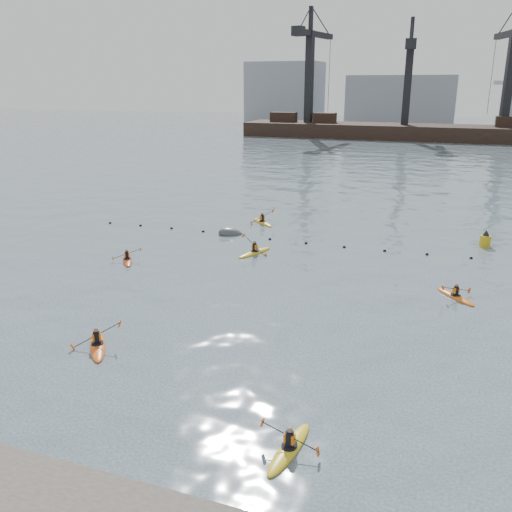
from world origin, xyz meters
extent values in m
plane|color=#35454E|center=(0.00, 0.00, 0.00)|extent=(400.00, 400.00, 0.00)
sphere|color=black|center=(-17.00, 22.50, 0.03)|extent=(0.24, 0.24, 0.24)
sphere|color=black|center=(-14.00, 22.66, 0.03)|extent=(0.24, 0.24, 0.24)
sphere|color=black|center=(-11.00, 22.75, 0.03)|extent=(0.24, 0.24, 0.24)
sphere|color=black|center=(-8.00, 22.72, 0.03)|extent=(0.24, 0.24, 0.24)
sphere|color=black|center=(-5.00, 22.58, 0.03)|extent=(0.24, 0.24, 0.24)
sphere|color=black|center=(-2.00, 22.41, 0.03)|extent=(0.24, 0.24, 0.24)
sphere|color=black|center=(1.00, 22.28, 0.03)|extent=(0.24, 0.24, 0.24)
sphere|color=black|center=(4.00, 22.25, 0.03)|extent=(0.24, 0.24, 0.24)
sphere|color=black|center=(7.00, 22.34, 0.03)|extent=(0.24, 0.24, 0.24)
sphere|color=black|center=(10.00, 22.50, 0.03)|extent=(0.24, 0.24, 0.24)
sphere|color=black|center=(13.00, 22.66, 0.03)|extent=(0.24, 0.24, 0.24)
cube|color=black|center=(0.00, 110.00, 0.85)|extent=(72.00, 12.00, 4.50)
cube|color=black|center=(-28.00, 110.00, 4.20)|extent=(6.00, 3.00, 2.20)
cube|color=black|center=(-18.00, 110.00, 4.20)|extent=(5.00, 3.00, 2.20)
cube|color=black|center=(-22.00, 110.00, 13.10)|extent=(1.85, 1.85, 20.00)
cube|color=black|center=(-21.53, 112.66, 22.50)|extent=(4.31, 17.93, 1.20)
cube|color=black|center=(-23.09, 103.80, 22.50)|extent=(2.62, 2.94, 2.00)
cube|color=black|center=(-22.00, 110.00, 25.60)|extent=(0.93, 0.93, 5.00)
cube|color=black|center=(0.00, 110.00, 11.60)|extent=(1.73, 1.73, 17.00)
cube|color=black|center=(-0.20, 112.24, 19.50)|extent=(2.50, 15.05, 1.20)
cube|color=black|center=(0.46, 104.77, 19.50)|extent=(2.42, 2.78, 2.00)
cube|color=black|center=(0.00, 110.00, 22.60)|extent=(0.87, 0.87, 5.00)
cube|color=black|center=(20.00, 110.00, 12.60)|extent=(1.96, 1.96, 19.00)
cube|color=black|center=(19.34, 112.46, 21.50)|extent=(5.56, 16.73, 1.20)
cube|color=gray|center=(-40.00, 150.00, 9.00)|extent=(22.00, 14.00, 18.00)
cube|color=gray|center=(-5.00, 150.00, 7.00)|extent=(30.00, 14.00, 14.00)
ellipsoid|color=#EA5B16|center=(-3.83, 2.21, 0.04)|extent=(2.63, 3.20, 0.35)
cylinder|color=black|center=(-3.83, 2.21, 0.18)|extent=(0.91, 0.91, 0.07)
cylinder|color=black|center=(-3.83, 2.21, 0.49)|extent=(0.33, 0.33, 0.56)
cube|color=orange|center=(-3.83, 2.21, 0.51)|extent=(0.46, 0.42, 0.37)
sphere|color=#8C6651|center=(-3.83, 2.21, 0.87)|extent=(0.23, 0.23, 0.23)
cylinder|color=black|center=(-3.83, 2.21, 0.60)|extent=(1.78, 1.34, 1.01)
cube|color=#D85914|center=(-4.71, 1.55, 0.14)|extent=(0.25, 0.24, 0.36)
cube|color=#D85914|center=(-2.94, 2.87, 1.05)|extent=(0.25, 0.24, 0.36)
ellipsoid|color=gold|center=(6.88, -1.96, 0.04)|extent=(1.05, 3.25, 0.32)
cylinder|color=black|center=(6.88, -1.96, 0.17)|extent=(0.67, 0.67, 0.06)
cylinder|color=black|center=(6.88, -1.96, 0.45)|extent=(0.30, 0.30, 0.52)
cube|color=orange|center=(6.88, -1.96, 0.47)|extent=(0.39, 0.27, 0.34)
sphere|color=#8C6651|center=(6.88, -1.96, 0.80)|extent=(0.21, 0.21, 0.21)
cylinder|color=black|center=(6.88, -1.96, 0.55)|extent=(2.14, 0.32, 0.53)
cube|color=#D85914|center=(5.87, -1.83, 0.78)|extent=(0.14, 0.16, 0.34)
cube|color=#D85914|center=(7.89, -2.09, 0.32)|extent=(0.14, 0.16, 0.34)
ellipsoid|color=#C43C12|center=(-9.69, 13.88, 0.04)|extent=(2.26, 2.83, 0.30)
cylinder|color=black|center=(-9.69, 13.88, 0.16)|extent=(0.80, 0.80, 0.06)
cylinder|color=black|center=(-9.69, 13.88, 0.43)|extent=(0.29, 0.29, 0.49)
cube|color=orange|center=(-9.69, 13.88, 0.45)|extent=(0.40, 0.37, 0.32)
sphere|color=#8C6651|center=(-9.69, 13.88, 0.76)|extent=(0.20, 0.20, 0.20)
cylinder|color=black|center=(-9.69, 13.88, 0.52)|extent=(1.67, 1.20, 0.60)
cube|color=#D85914|center=(-10.48, 13.32, 0.26)|extent=(0.19, 0.19, 0.32)
cube|color=#D85914|center=(-8.90, 14.44, 0.79)|extent=(0.19, 0.19, 0.32)
ellipsoid|color=yellow|center=(-1.89, 18.58, 0.04)|extent=(1.86, 3.45, 0.34)
cylinder|color=black|center=(-1.89, 18.58, 0.18)|extent=(0.83, 0.83, 0.06)
cylinder|color=black|center=(-1.89, 18.58, 0.48)|extent=(0.32, 0.32, 0.56)
cube|color=orange|center=(-1.89, 18.58, 0.50)|extent=(0.44, 0.36, 0.36)
sphere|color=#8C6651|center=(-1.89, 18.58, 0.86)|extent=(0.22, 0.22, 0.22)
cylinder|color=black|center=(-1.89, 18.58, 0.59)|extent=(1.92, 0.76, 1.24)
cube|color=#D85914|center=(-2.92, 18.97, 1.15)|extent=(0.27, 0.22, 0.34)
cube|color=#D85914|center=(-0.87, 18.19, 0.03)|extent=(0.27, 0.22, 0.34)
ellipsoid|color=orange|center=(12.03, 14.53, 0.04)|extent=(2.49, 2.72, 0.31)
cylinder|color=black|center=(12.03, 14.53, 0.16)|extent=(0.81, 0.81, 0.06)
cylinder|color=black|center=(12.03, 14.53, 0.43)|extent=(0.29, 0.29, 0.50)
cube|color=orange|center=(12.03, 14.53, 0.45)|extent=(0.40, 0.39, 0.33)
sphere|color=#8C6651|center=(12.03, 14.53, 0.77)|extent=(0.20, 0.20, 0.20)
cylinder|color=black|center=(12.03, 14.53, 0.53)|extent=(1.58, 1.38, 0.54)
cube|color=#D85914|center=(12.77, 15.17, 0.29)|extent=(0.18, 0.18, 0.33)
cube|color=#D85914|center=(11.29, 13.88, 0.76)|extent=(0.18, 0.18, 0.33)
ellipsoid|color=gold|center=(-4.35, 27.25, 0.04)|extent=(2.96, 2.85, 0.34)
cylinder|color=black|center=(-4.35, 27.25, 0.18)|extent=(0.91, 0.91, 0.06)
cylinder|color=black|center=(-4.35, 27.25, 0.48)|extent=(0.32, 0.32, 0.56)
cube|color=orange|center=(-4.35, 27.25, 0.50)|extent=(0.44, 0.44, 0.36)
sphere|color=#8C6651|center=(-4.35, 27.25, 0.86)|extent=(0.22, 0.22, 0.22)
cylinder|color=black|center=(-4.35, 27.25, 0.59)|extent=(1.52, 1.62, 0.96)
cube|color=#D85914|center=(-5.10, 26.45, 0.16)|extent=(0.24, 0.24, 0.36)
cube|color=#D85914|center=(-3.60, 28.04, 1.02)|extent=(0.24, 0.24, 0.36)
ellipsoid|color=#3E4043|center=(-5.53, 22.81, 0.00)|extent=(2.58, 2.03, 1.46)
cylinder|color=gold|center=(14.00, 26.23, 0.34)|extent=(0.80, 0.80, 1.03)
cone|color=black|center=(14.00, 26.23, 1.09)|extent=(0.50, 0.50, 0.40)
camera|label=1|loc=(11.11, -16.91, 11.90)|focal=38.00mm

